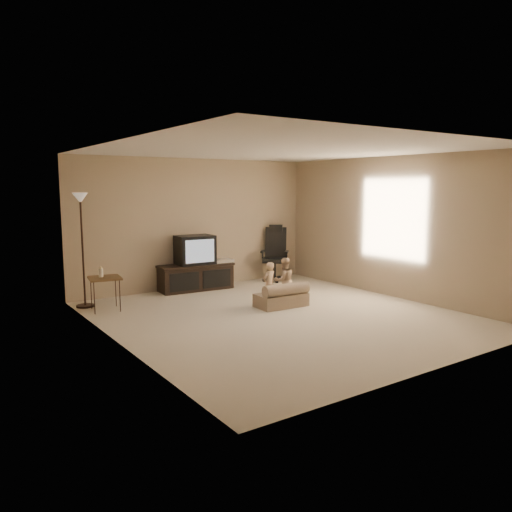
{
  "coord_description": "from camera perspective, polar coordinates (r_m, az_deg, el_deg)",
  "views": [
    {
      "loc": [
        -4.5,
        -5.93,
        1.96
      ],
      "look_at": [
        -0.04,
        0.6,
        0.86
      ],
      "focal_mm": 35.0,
      "sensor_mm": 36.0,
      "label": 1
    }
  ],
  "objects": [
    {
      "name": "office_chair",
      "position": [
        10.49,
        2.18,
        -0.54
      ],
      "size": [
        0.76,
        0.76,
        1.17
      ],
      "rotation": [
        0.0,
        0.0,
        -0.75
      ],
      "color": "black",
      "rests_on": "floor"
    },
    {
      "name": "tv_stand",
      "position": [
        9.6,
        -6.92,
        -1.29
      ],
      "size": [
        1.49,
        0.63,
        1.05
      ],
      "rotation": [
        0.0,
        0.0,
        -0.07
      ],
      "color": "black",
      "rests_on": "floor"
    },
    {
      "name": "room_shell",
      "position": [
        7.46,
        2.87,
        4.5
      ],
      "size": [
        5.5,
        5.5,
        5.5
      ],
      "color": "silver",
      "rests_on": "floor"
    },
    {
      "name": "child_sofa",
      "position": [
        8.23,
        3.05,
        -4.7
      ],
      "size": [
        0.86,
        0.51,
        0.41
      ],
      "rotation": [
        0.0,
        0.0,
        -0.05
      ],
      "color": "gray",
      "rests_on": "floor"
    },
    {
      "name": "floor_lamp",
      "position": [
        8.52,
        -19.32,
        3.45
      ],
      "size": [
        0.29,
        0.29,
        1.87
      ],
      "color": "black",
      "rests_on": "floor"
    },
    {
      "name": "toddler_right",
      "position": [
        8.47,
        3.23,
        -2.8
      ],
      "size": [
        0.4,
        0.26,
        0.78
      ],
      "primitive_type": "imported",
      "rotation": [
        0.0,
        0.0,
        2.99
      ],
      "color": "#D3AC84",
      "rests_on": "floor"
    },
    {
      "name": "toddler_left",
      "position": [
        8.2,
        1.51,
        -3.28
      ],
      "size": [
        0.31,
        0.25,
        0.74
      ],
      "primitive_type": "imported",
      "rotation": [
        0.0,
        0.0,
        3.37
      ],
      "color": "#D3AC84",
      "rests_on": "floor"
    },
    {
      "name": "side_table",
      "position": [
        8.29,
        -16.94,
        -2.45
      ],
      "size": [
        0.56,
        0.56,
        0.73
      ],
      "rotation": [
        0.0,
        0.0,
        -0.16
      ],
      "color": "brown",
      "rests_on": "floor"
    },
    {
      "name": "floor",
      "position": [
        7.7,
        2.79,
        -6.86
      ],
      "size": [
        5.5,
        5.5,
        0.0
      ],
      "primitive_type": "plane",
      "color": "beige",
      "rests_on": "ground"
    }
  ]
}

